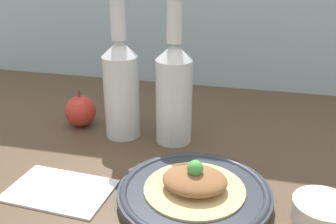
% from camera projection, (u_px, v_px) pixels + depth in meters
% --- Properties ---
extents(ground_plane, '(1.80, 1.10, 0.04)m').
position_uv_depth(ground_plane, '(188.00, 190.00, 0.72)').
color(ground_plane, brown).
extents(plate, '(0.26, 0.26, 0.02)m').
position_uv_depth(plate, '(194.00, 194.00, 0.65)').
color(plate, '#2D333D').
rests_on(plate, ground_plane).
extents(plated_food, '(0.17, 0.17, 0.06)m').
position_uv_depth(plated_food, '(195.00, 182.00, 0.64)').
color(plated_food, '#D6BC7F').
rests_on(plated_food, plate).
extents(cider_bottle_left, '(0.08, 0.08, 0.31)m').
position_uv_depth(cider_bottle_left, '(121.00, 84.00, 0.83)').
color(cider_bottle_left, silver).
rests_on(cider_bottle_left, ground_plane).
extents(cider_bottle_right, '(0.08, 0.08, 0.31)m').
position_uv_depth(cider_bottle_right, '(174.00, 89.00, 0.81)').
color(cider_bottle_right, silver).
rests_on(cider_bottle_right, ground_plane).
extents(apple, '(0.07, 0.07, 0.09)m').
position_uv_depth(apple, '(81.00, 111.00, 0.91)').
color(apple, red).
rests_on(apple, ground_plane).
extents(napkin, '(0.18, 0.13, 0.01)m').
position_uv_depth(napkin, '(60.00, 189.00, 0.68)').
color(napkin, white).
rests_on(napkin, ground_plane).
extents(dipping_bowl, '(0.09, 0.09, 0.03)m').
position_uv_depth(dipping_bowl, '(323.00, 211.00, 0.60)').
color(dipping_bowl, silver).
rests_on(dipping_bowl, ground_plane).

